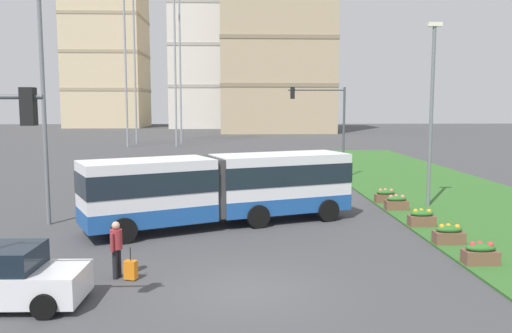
% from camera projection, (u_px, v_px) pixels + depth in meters
% --- Properties ---
extents(ground_plane, '(260.00, 260.00, 0.00)m').
position_uv_depth(ground_plane, '(248.00, 291.00, 14.88)').
color(ground_plane, '#424244').
extents(grass_median, '(10.00, 70.00, 0.08)m').
position_uv_depth(grass_median, '(493.00, 214.00, 25.27)').
color(grass_median, '#336628').
rests_on(grass_median, ground_plane).
extents(articulated_bus, '(11.79, 6.90, 3.00)m').
position_uv_depth(articulated_bus, '(222.00, 188.00, 22.84)').
color(articulated_bus, white).
rests_on(articulated_bus, ground).
extents(car_maroon_sedan, '(4.46, 2.15, 1.58)m').
position_uv_depth(car_maroon_sedan, '(152.00, 170.00, 36.36)').
color(car_maroon_sedan, maroon).
rests_on(car_maroon_sedan, ground).
extents(pedestrian_crossing, '(0.36, 0.56, 1.74)m').
position_uv_depth(pedestrian_crossing, '(116.00, 246.00, 15.90)').
color(pedestrian_crossing, black).
rests_on(pedestrian_crossing, ground).
extents(rolling_suitcase, '(0.42, 0.34, 0.97)m').
position_uv_depth(rolling_suitcase, '(131.00, 270.00, 15.80)').
color(rolling_suitcase, orange).
rests_on(rolling_suitcase, ground).
extents(flower_planter_0, '(1.10, 0.56, 0.74)m').
position_uv_depth(flower_planter_0, '(480.00, 253.00, 17.12)').
color(flower_planter_0, brown).
rests_on(flower_planter_0, grass_median).
extents(flower_planter_1, '(1.10, 0.56, 0.74)m').
position_uv_depth(flower_planter_1, '(449.00, 234.00, 19.65)').
color(flower_planter_1, brown).
rests_on(flower_planter_1, grass_median).
extents(flower_planter_2, '(1.10, 0.56, 0.74)m').
position_uv_depth(flower_planter_2, '(422.00, 218.00, 22.50)').
color(flower_planter_2, brown).
rests_on(flower_planter_2, grass_median).
extents(flower_planter_3, '(1.10, 0.56, 0.74)m').
position_uv_depth(flower_planter_3, '(396.00, 202.00, 26.03)').
color(flower_planter_3, brown).
rests_on(flower_planter_3, grass_median).
extents(flower_planter_4, '(1.10, 0.56, 0.74)m').
position_uv_depth(flower_planter_4, '(386.00, 196.00, 27.90)').
color(flower_planter_4, brown).
rests_on(flower_planter_4, grass_median).
extents(traffic_light_far_right, '(3.96, 0.28, 6.41)m').
position_uv_depth(traffic_light_far_right, '(326.00, 117.00, 36.44)').
color(traffic_light_far_right, '#474C51').
rests_on(traffic_light_far_right, ground).
extents(streetlight_left, '(0.70, 0.28, 9.84)m').
position_uv_depth(streetlight_left, '(44.00, 101.00, 22.54)').
color(streetlight_left, slate).
rests_on(streetlight_left, ground).
extents(streetlight_median, '(0.70, 0.28, 9.23)m').
position_uv_depth(streetlight_median, '(432.00, 108.00, 26.43)').
color(streetlight_median, slate).
rests_on(streetlight_median, ground).
extents(apartment_tower_west, '(17.20, 17.84, 41.06)m').
position_uv_depth(apartment_tower_west, '(107.00, 38.00, 122.80)').
color(apartment_tower_west, beige).
rests_on(apartment_tower_west, ground).
extents(apartment_tower_westcentre, '(20.12, 16.71, 44.19)m').
position_uv_depth(apartment_tower_westcentre, '(215.00, 30.00, 119.77)').
color(apartment_tower_westcentre, silver).
rests_on(apartment_tower_westcentre, ground).
extents(apartment_tower_centre, '(21.01, 14.80, 41.60)m').
position_uv_depth(apartment_tower_centre, '(277.00, 20.00, 98.63)').
color(apartment_tower_centre, tan).
rests_on(apartment_tower_centre, ground).
extents(transmission_pylon, '(9.00, 6.24, 32.11)m').
position_uv_depth(transmission_pylon, '(153.00, 6.00, 66.47)').
color(transmission_pylon, gray).
rests_on(transmission_pylon, ground).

